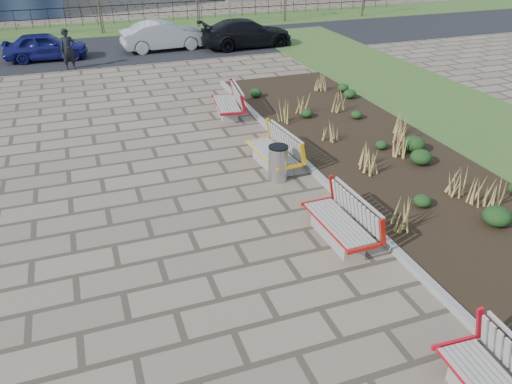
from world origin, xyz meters
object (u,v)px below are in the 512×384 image
object	(u,v)px
bench_d	(226,102)
pedestrian	(68,49)
bench_b	(338,220)
car_blue	(45,46)
bench_c	(272,150)
car_silver	(164,36)
litter_bin	(278,164)
car_black	(246,33)

from	to	relation	value
bench_d	pedestrian	world-z (taller)	pedestrian
bench_b	pedestrian	size ratio (longest dim) A/B	1.13
car_blue	bench_d	bearing A→B (deg)	-148.44
bench_c	pedestrian	xyz separation A→B (m)	(-5.06, 12.85, 0.43)
pedestrian	car_blue	distance (m)	2.46
pedestrian	car_silver	size ratio (longest dim) A/B	0.42
litter_bin	pedestrian	size ratio (longest dim) A/B	0.52
bench_d	car_blue	bearing A→B (deg)	127.14
car_silver	bench_c	bearing A→B (deg)	177.54
litter_bin	pedestrian	xyz separation A→B (m)	(-4.90, 13.67, 0.45)
bench_c	pedestrian	bearing A→B (deg)	106.50
bench_c	car_blue	xyz separation A→B (m)	(-6.10, 15.06, 0.19)
bench_c	litter_bin	distance (m)	0.84
litter_bin	car_silver	bearing A→B (deg)	90.11
bench_d	car_black	xyz separation A→B (m)	(4.15, 9.94, 0.25)
pedestrian	bench_d	bearing A→B (deg)	-62.34
litter_bin	car_black	size ratio (longest dim) A/B	0.19
car_silver	car_black	size ratio (longest dim) A/B	0.88
car_black	pedestrian	bearing A→B (deg)	96.53
bench_b	bench_d	xyz separation A→B (m)	(0.00, 8.38, 0.00)
car_blue	car_silver	xyz separation A→B (m)	(5.92, 0.18, 0.07)
bench_c	car_silver	world-z (taller)	car_silver
car_black	car_blue	bearing A→B (deg)	83.28
car_blue	car_black	xyz separation A→B (m)	(10.25, -0.67, 0.07)
car_black	bench_c	bearing A→B (deg)	160.93
car_blue	bench_c	bearing A→B (deg)	-156.28
bench_c	litter_bin	xyz separation A→B (m)	(-0.15, -0.82, -0.02)
bench_b	bench_c	size ratio (longest dim) A/B	1.00
bench_b	car_blue	bearing A→B (deg)	105.95
bench_d	litter_bin	world-z (taller)	bench_d
bench_b	litter_bin	distance (m)	3.11
car_blue	car_black	distance (m)	10.27
bench_d	car_silver	xyz separation A→B (m)	(-0.19, 10.79, 0.25)
car_blue	car_silver	bearing A→B (deg)	-86.62
bench_b	bench_c	distance (m)	3.93
litter_bin	car_silver	distance (m)	16.06
bench_d	pedestrian	bearing A→B (deg)	128.29
car_blue	car_black	world-z (taller)	car_black
car_silver	car_black	distance (m)	4.42
bench_c	car_black	world-z (taller)	car_black
bench_d	pedestrian	distance (m)	9.81
bench_d	car_silver	bearing A→B (deg)	98.23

